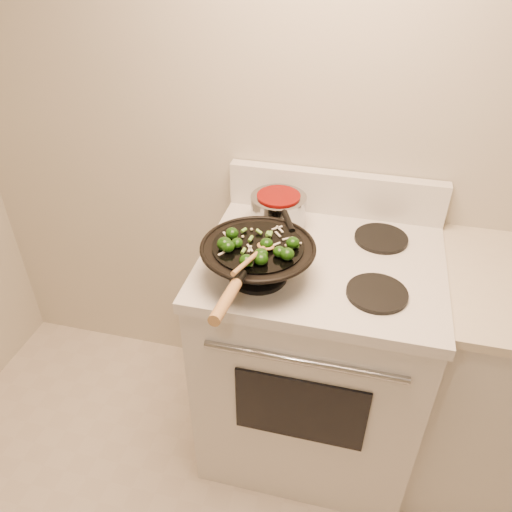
# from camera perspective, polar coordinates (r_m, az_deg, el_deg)

# --- Properties ---
(stove) EXTENTS (0.78, 0.67, 1.08)m
(stove) POSITION_cam_1_polar(r_m,az_deg,el_deg) (1.93, 6.57, -10.99)
(stove) COLOR silver
(stove) RESTS_ON ground
(wok) EXTENTS (0.35, 0.57, 0.18)m
(wok) POSITION_cam_1_polar(r_m,az_deg,el_deg) (1.49, 0.18, -0.34)
(wok) COLOR black
(wok) RESTS_ON stove
(stirfry) EXTENTS (0.25, 0.24, 0.04)m
(stirfry) POSITION_cam_1_polar(r_m,az_deg,el_deg) (1.43, -0.04, 0.84)
(stirfry) COLOR #113308
(stirfry) RESTS_ON wok
(wooden_spoon) EXTENTS (0.07, 0.24, 0.06)m
(wooden_spoon) POSITION_cam_1_polar(r_m,az_deg,el_deg) (1.39, 0.13, 0.31)
(wooden_spoon) COLOR #A57441
(wooden_spoon) RESTS_ON wok
(saucepan) EXTENTS (0.19, 0.30, 0.11)m
(saucepan) POSITION_cam_1_polar(r_m,az_deg,el_deg) (1.74, 2.57, 5.30)
(saucepan) COLOR #999CA1
(saucepan) RESTS_ON stove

